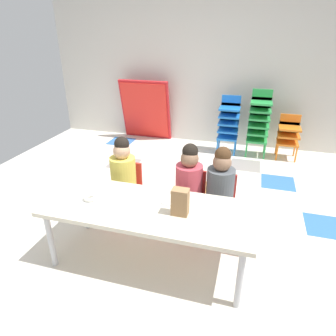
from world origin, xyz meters
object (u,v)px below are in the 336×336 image
seated_child_middle_seat (189,180)px  paper_plate_near_edge (90,200)px  craft_table (149,212)px  kid_chair_green_stack (259,120)px  paper_plate_center_table (170,200)px  folded_activity_table (146,110)px  paper_bag_brown (180,202)px  seated_child_far_right (220,184)px  kid_chair_blue_stack (229,121)px  donut_powdered_on_plate (90,198)px  kid_chair_orange_stack (289,134)px  seated_child_near_camera (123,171)px

seated_child_middle_seat → paper_plate_near_edge: seated_child_middle_seat is taller
craft_table → paper_plate_near_edge: 0.51m
kid_chair_green_stack → paper_plate_center_table: (-0.70, -2.69, -0.01)m
folded_activity_table → paper_bag_brown: 3.41m
paper_plate_near_edge → seated_child_far_right: bearing=30.8°
seated_child_far_right → kid_chair_blue_stack: (-0.14, 2.27, -0.04)m
paper_bag_brown → kid_chair_green_stack: bearing=78.8°
seated_child_middle_seat → donut_powdered_on_plate: (-0.72, -0.61, 0.03)m
kid_chair_orange_stack → folded_activity_table: size_ratio=0.63×
folded_activity_table → craft_table: bearing=-69.5°
seated_child_far_right → kid_chair_blue_stack: 2.27m
folded_activity_table → paper_plate_near_edge: size_ratio=6.04×
kid_chair_blue_stack → kid_chair_green_stack: bearing=0.0°
seated_child_far_right → donut_powdered_on_plate: size_ratio=7.67×
kid_chair_blue_stack → folded_activity_table: size_ratio=0.85×
craft_table → paper_bag_brown: size_ratio=7.82×
seated_child_middle_seat → kid_chair_blue_stack: bearing=86.0°
craft_table → paper_bag_brown: 0.32m
seated_child_middle_seat → folded_activity_table: folded_activity_table is taller
paper_bag_brown → kid_chair_orange_stack: bearing=70.2°
seated_child_near_camera → kid_chair_green_stack: bearing=59.9°
seated_child_far_right → paper_plate_near_edge: seated_child_far_right is taller
paper_plate_center_table → donut_powdered_on_plate: size_ratio=1.51×
seated_child_near_camera → paper_bag_brown: seated_child_near_camera is taller
kid_chair_orange_stack → paper_plate_center_table: size_ratio=3.78×
paper_plate_center_table → donut_powdered_on_plate: donut_powdered_on_plate is taller
kid_chair_blue_stack → paper_bag_brown: 2.87m
craft_table → paper_plate_near_edge: bearing=-175.6°
kid_chair_blue_stack → paper_bag_brown: (-0.10, -2.87, 0.15)m
seated_child_middle_seat → donut_powdered_on_plate: 0.95m
folded_activity_table → seated_child_middle_seat: bearing=-61.4°
seated_child_far_right → folded_activity_table: folded_activity_table is taller
seated_child_far_right → kid_chair_green_stack: 2.29m
seated_child_near_camera → paper_bag_brown: 0.96m
seated_child_near_camera → paper_plate_center_table: seated_child_near_camera is taller
paper_plate_center_table → seated_child_middle_seat: bearing=80.7°
seated_child_middle_seat → kid_chair_green_stack: size_ratio=0.88×
paper_bag_brown → donut_powdered_on_plate: size_ratio=1.84×
craft_table → kid_chair_orange_stack: kid_chair_orange_stack is taller
seated_child_near_camera → seated_child_middle_seat: bearing=0.0°
seated_child_near_camera → kid_chair_orange_stack: bearing=51.9°
seated_child_middle_seat → paper_plate_center_table: size_ratio=5.10×
paper_plate_center_table → donut_powdered_on_plate: (-0.65, -0.18, 0.02)m
kid_chair_orange_stack → seated_child_middle_seat: bearing=-115.7°
kid_chair_blue_stack → paper_plate_center_table: bearing=-94.9°
paper_bag_brown → paper_plate_near_edge: paper_bag_brown is taller
folded_activity_table → paper_plate_center_table: (1.29, -2.93, 0.03)m
paper_plate_center_table → paper_plate_near_edge: bearing=-164.4°
seated_child_near_camera → kid_chair_blue_stack: (0.85, 2.27, -0.04)m
folded_activity_table → donut_powdered_on_plate: 3.18m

